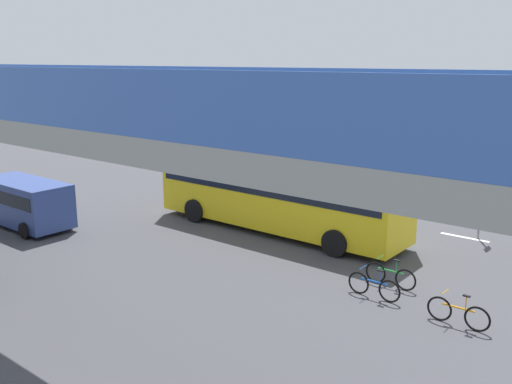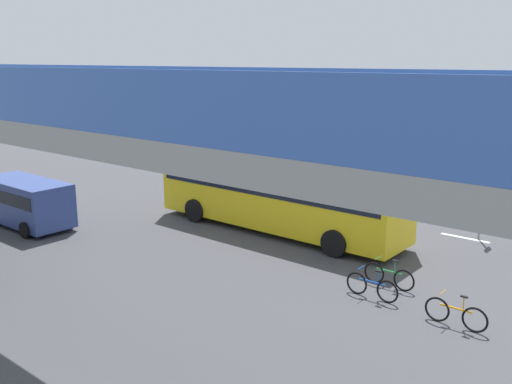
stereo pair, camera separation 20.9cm
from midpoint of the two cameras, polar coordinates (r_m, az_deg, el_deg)
ground at (r=25.05m, az=5.32°, el=-3.49°), size 80.00×80.00×0.00m
city_bus at (r=23.94m, az=2.36°, el=0.43°), size 11.54×2.85×3.15m
parked_van at (r=26.70m, az=-22.01°, el=-0.74°), size 4.80×2.17×2.05m
bicycle_blue at (r=17.98m, az=11.95°, el=-9.36°), size 1.77×0.44×0.96m
bicycle_orange at (r=16.82m, az=19.86°, el=-11.52°), size 1.77×0.44×0.96m
bicycle_green at (r=18.94m, az=13.58°, el=-8.26°), size 1.77×0.44×0.96m
traffic_sign at (r=24.55m, az=22.13°, el=-0.21°), size 0.08×0.60×2.80m
lane_dash_leftmost at (r=24.96m, az=20.58°, el=-4.36°), size 2.00×0.20×0.01m
lane_dash_left at (r=26.43m, az=12.39°, el=-2.85°), size 2.00×0.20×0.01m
lane_dash_centre at (r=28.38m, az=5.21°, el=-1.47°), size 2.00×0.20×0.01m
lane_dash_right at (r=30.74m, az=-0.95°, el=-0.26°), size 2.00×0.20×0.01m
pedestrian_overpass at (r=15.29m, az=-22.42°, el=4.97°), size 27.84×2.60×7.06m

